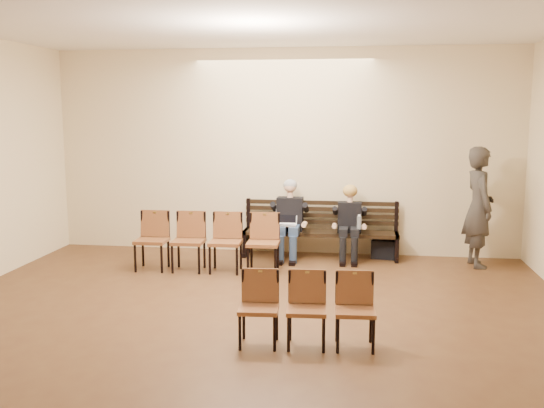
{
  "coord_description": "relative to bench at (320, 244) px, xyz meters",
  "views": [
    {
      "loc": [
        1.27,
        -5.33,
        2.45
      ],
      "look_at": [
        -0.06,
        4.05,
        0.99
      ],
      "focal_mm": 40.0,
      "sensor_mm": 36.0,
      "label": 1
    }
  ],
  "objects": [
    {
      "name": "ground",
      "position": [
        -0.67,
        -4.65,
        -0.23
      ],
      "size": [
        10.0,
        10.0,
        0.0
      ],
      "primitive_type": "plane",
      "color": "#56381D",
      "rests_on": "ground"
    },
    {
      "name": "room_walls",
      "position": [
        -0.67,
        -3.86,
        2.31
      ],
      "size": [
        8.02,
        10.01,
        3.51
      ],
      "color": "beige",
      "rests_on": "ground"
    },
    {
      "name": "bench",
      "position": [
        0.0,
        0.0,
        0.0
      ],
      "size": [
        2.6,
        0.9,
        0.45
      ],
      "primitive_type": "cube",
      "color": "black",
      "rests_on": "ground"
    },
    {
      "name": "seated_man",
      "position": [
        -0.51,
        -0.12,
        0.42
      ],
      "size": [
        0.53,
        0.74,
        1.29
      ],
      "primitive_type": null,
      "color": "black",
      "rests_on": "ground"
    },
    {
      "name": "seated_woman",
      "position": [
        0.48,
        -0.12,
        0.33
      ],
      "size": [
        0.48,
        0.66,
        1.12
      ],
      "primitive_type": null,
      "color": "black",
      "rests_on": "ground"
    },
    {
      "name": "laptop",
      "position": [
        -0.56,
        -0.3,
        0.35
      ],
      "size": [
        0.39,
        0.33,
        0.26
      ],
      "primitive_type": "cube",
      "rotation": [
        0.0,
        0.0,
        -0.13
      ],
      "color": "silver",
      "rests_on": "bench"
    },
    {
      "name": "water_bottle",
      "position": [
        0.64,
        -0.33,
        0.34
      ],
      "size": [
        0.08,
        0.08,
        0.24
      ],
      "primitive_type": "cylinder",
      "rotation": [
        0.0,
        0.0,
        -0.09
      ],
      "color": "silver",
      "rests_on": "bench"
    },
    {
      "name": "bag",
      "position": [
        1.08,
        0.1,
        -0.07
      ],
      "size": [
        0.47,
        0.36,
        0.31
      ],
      "primitive_type": "cube",
      "rotation": [
        0.0,
        0.0,
        -0.17
      ],
      "color": "black",
      "rests_on": "ground"
    },
    {
      "name": "passerby",
      "position": [
        2.5,
        -0.22,
        0.87
      ],
      "size": [
        0.65,
        0.87,
        2.19
      ],
      "primitive_type": "imported",
      "rotation": [
        0.0,
        0.0,
        1.73
      ],
      "color": "#332F2A",
      "rests_on": "ground"
    },
    {
      "name": "chair_row_front",
      "position": [
        -1.67,
        -1.14,
        0.23
      ],
      "size": [
        2.23,
        0.56,
        0.91
      ],
      "primitive_type": "cube",
      "rotation": [
        0.0,
        0.0,
        0.03
      ],
      "color": "brown",
      "rests_on": "ground"
    },
    {
      "name": "chair_row_back",
      "position": [
        0.1,
        -3.93,
        0.17
      ],
      "size": [
        1.44,
        0.52,
        0.79
      ],
      "primitive_type": "cube",
      "rotation": [
        0.0,
        0.0,
        0.06
      ],
      "color": "brown",
      "rests_on": "ground"
    }
  ]
}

